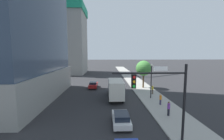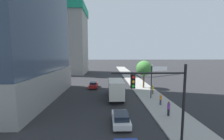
{
  "view_description": "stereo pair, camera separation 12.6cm",
  "coord_description": "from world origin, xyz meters",
  "px_view_note": "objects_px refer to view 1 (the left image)",
  "views": [
    {
      "loc": [
        0.76,
        -7.95,
        7.72
      ],
      "look_at": [
        1.61,
        12.69,
        5.47
      ],
      "focal_mm": 23.34,
      "sensor_mm": 36.0,
      "label": 1
    },
    {
      "loc": [
        0.89,
        -7.96,
        7.72
      ],
      "look_at": [
        1.61,
        12.69,
        5.47
      ],
      "focal_mm": 23.34,
      "sensor_mm": 36.0,
      "label": 2
    }
  ],
  "objects_px": {
    "box_truck": "(115,88)",
    "pedestrian_yellow_shirt": "(153,89)",
    "pedestrian_purple_shirt": "(169,108)",
    "street_tree": "(144,68)",
    "car_white": "(121,118)",
    "traffic_light_pole": "(163,92)",
    "street_lamp": "(151,76)",
    "pedestrian_orange_shirt": "(160,99)",
    "construction_building": "(70,37)",
    "car_red": "(93,85)"
  },
  "relations": [
    {
      "from": "street_lamp",
      "to": "box_truck",
      "type": "bearing_deg",
      "value": 175.66
    },
    {
      "from": "street_tree",
      "to": "pedestrian_yellow_shirt",
      "type": "bearing_deg",
      "value": -85.35
    },
    {
      "from": "car_red",
      "to": "pedestrian_purple_shirt",
      "type": "xyz_separation_m",
      "value": [
        10.64,
        -15.98,
        0.33
      ]
    },
    {
      "from": "car_red",
      "to": "pedestrian_purple_shirt",
      "type": "height_order",
      "value": "pedestrian_purple_shirt"
    },
    {
      "from": "construction_building",
      "to": "car_white",
      "type": "relative_size",
      "value": 8.84
    },
    {
      "from": "box_truck",
      "to": "car_red",
      "type": "bearing_deg",
      "value": 118.96
    },
    {
      "from": "car_red",
      "to": "pedestrian_orange_shirt",
      "type": "distance_m",
      "value": 16.41
    },
    {
      "from": "car_white",
      "to": "pedestrian_purple_shirt",
      "type": "bearing_deg",
      "value": 16.51
    },
    {
      "from": "car_white",
      "to": "construction_building",
      "type": "bearing_deg",
      "value": 109.85
    },
    {
      "from": "pedestrian_purple_shirt",
      "to": "pedestrian_orange_shirt",
      "type": "xyz_separation_m",
      "value": [
        0.46,
        3.9,
        -0.1
      ]
    },
    {
      "from": "car_red",
      "to": "box_truck",
      "type": "bearing_deg",
      "value": -61.04
    },
    {
      "from": "car_white",
      "to": "box_truck",
      "type": "bearing_deg",
      "value": 90.0
    },
    {
      "from": "construction_building",
      "to": "pedestrian_orange_shirt",
      "type": "distance_m",
      "value": 46.99
    },
    {
      "from": "car_white",
      "to": "pedestrian_purple_shirt",
      "type": "height_order",
      "value": "pedestrian_purple_shirt"
    },
    {
      "from": "street_tree",
      "to": "pedestrian_yellow_shirt",
      "type": "xyz_separation_m",
      "value": [
        0.43,
        -5.34,
        -3.54
      ]
    },
    {
      "from": "car_white",
      "to": "street_tree",
      "type": "bearing_deg",
      "value": 68.18
    },
    {
      "from": "traffic_light_pole",
      "to": "street_lamp",
      "type": "xyz_separation_m",
      "value": [
        3.32,
        13.42,
        -0.74
      ]
    },
    {
      "from": "street_lamp",
      "to": "pedestrian_orange_shirt",
      "type": "bearing_deg",
      "value": -82.59
    },
    {
      "from": "pedestrian_purple_shirt",
      "to": "pedestrian_orange_shirt",
      "type": "bearing_deg",
      "value": 83.25
    },
    {
      "from": "traffic_light_pole",
      "to": "street_tree",
      "type": "relative_size",
      "value": 1.11
    },
    {
      "from": "pedestrian_orange_shirt",
      "to": "street_tree",
      "type": "bearing_deg",
      "value": 88.57
    },
    {
      "from": "pedestrian_orange_shirt",
      "to": "construction_building",
      "type": "bearing_deg",
      "value": 120.21
    },
    {
      "from": "pedestrian_purple_shirt",
      "to": "pedestrian_yellow_shirt",
      "type": "relative_size",
      "value": 1.06
    },
    {
      "from": "traffic_light_pole",
      "to": "box_truck",
      "type": "distance_m",
      "value": 14.45
    },
    {
      "from": "pedestrian_purple_shirt",
      "to": "pedestrian_yellow_shirt",
      "type": "bearing_deg",
      "value": 83.2
    },
    {
      "from": "street_lamp",
      "to": "pedestrian_orange_shirt",
      "type": "distance_m",
      "value": 4.57
    },
    {
      "from": "pedestrian_yellow_shirt",
      "to": "pedestrian_orange_shirt",
      "type": "height_order",
      "value": "pedestrian_yellow_shirt"
    },
    {
      "from": "traffic_light_pole",
      "to": "pedestrian_yellow_shirt",
      "type": "distance_m",
      "value": 17.08
    },
    {
      "from": "construction_building",
      "to": "pedestrian_orange_shirt",
      "type": "bearing_deg",
      "value": -59.79
    },
    {
      "from": "street_lamp",
      "to": "box_truck",
      "type": "height_order",
      "value": "street_lamp"
    },
    {
      "from": "car_white",
      "to": "pedestrian_orange_shirt",
      "type": "relative_size",
      "value": 2.5
    },
    {
      "from": "street_tree",
      "to": "car_white",
      "type": "height_order",
      "value": "street_tree"
    },
    {
      "from": "traffic_light_pole",
      "to": "car_red",
      "type": "distance_m",
      "value": 23.67
    },
    {
      "from": "street_tree",
      "to": "car_white",
      "type": "relative_size",
      "value": 1.51
    },
    {
      "from": "traffic_light_pole",
      "to": "pedestrian_purple_shirt",
      "type": "bearing_deg",
      "value": 61.79
    },
    {
      "from": "pedestrian_purple_shirt",
      "to": "construction_building",
      "type": "bearing_deg",
      "value": 117.4
    },
    {
      "from": "street_tree",
      "to": "pedestrian_orange_shirt",
      "type": "height_order",
      "value": "street_tree"
    },
    {
      "from": "box_truck",
      "to": "pedestrian_yellow_shirt",
      "type": "distance_m",
      "value": 7.62
    },
    {
      "from": "construction_building",
      "to": "traffic_light_pole",
      "type": "height_order",
      "value": "construction_building"
    },
    {
      "from": "traffic_light_pole",
      "to": "pedestrian_yellow_shirt",
      "type": "relative_size",
      "value": 4.03
    },
    {
      "from": "street_tree",
      "to": "pedestrian_orange_shirt",
      "type": "xyz_separation_m",
      "value": [
        -0.28,
        -11.33,
        -3.57
      ]
    },
    {
      "from": "construction_building",
      "to": "car_red",
      "type": "distance_m",
      "value": 32.29
    },
    {
      "from": "pedestrian_purple_shirt",
      "to": "pedestrian_yellow_shirt",
      "type": "height_order",
      "value": "pedestrian_purple_shirt"
    },
    {
      "from": "car_red",
      "to": "pedestrian_orange_shirt",
      "type": "bearing_deg",
      "value": -47.41
    },
    {
      "from": "pedestrian_purple_shirt",
      "to": "pedestrian_orange_shirt",
      "type": "distance_m",
      "value": 3.93
    },
    {
      "from": "box_truck",
      "to": "pedestrian_purple_shirt",
      "type": "bearing_deg",
      "value": -51.84
    },
    {
      "from": "car_red",
      "to": "construction_building",
      "type": "bearing_deg",
      "value": 113.29
    },
    {
      "from": "street_tree",
      "to": "pedestrian_purple_shirt",
      "type": "distance_m",
      "value": 15.64
    },
    {
      "from": "box_truck",
      "to": "pedestrian_purple_shirt",
      "type": "height_order",
      "value": "box_truck"
    },
    {
      "from": "car_white",
      "to": "pedestrian_orange_shirt",
      "type": "xyz_separation_m",
      "value": [
        6.54,
        5.7,
        0.25
      ]
    }
  ]
}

